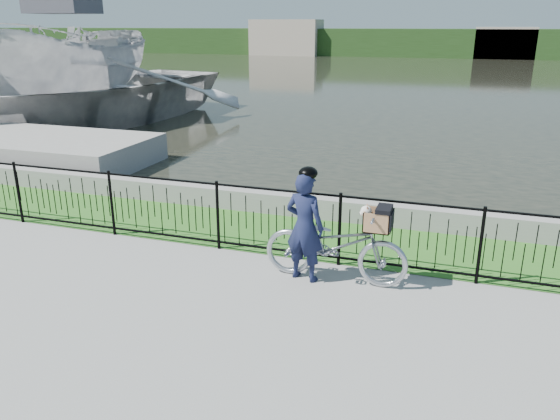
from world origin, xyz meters
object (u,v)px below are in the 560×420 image
(cyclist, at_px, (305,225))
(boat_near, at_px, (70,69))
(boat_far, at_px, (89,90))
(bicycle_rig, at_px, (336,244))

(cyclist, height_order, boat_near, boat_near)
(boat_near, xyz_separation_m, boat_far, (0.48, 0.29, -0.74))
(boat_near, bearing_deg, boat_far, 30.90)
(bicycle_rig, bearing_deg, cyclist, -166.77)
(cyclist, relative_size, boat_far, 0.13)
(bicycle_rig, distance_m, boat_near, 15.65)
(boat_near, bearing_deg, cyclist, -40.29)
(cyclist, xyz_separation_m, boat_far, (-11.20, 10.19, 0.38))
(bicycle_rig, xyz_separation_m, boat_near, (-12.12, 9.80, 1.40))
(boat_near, height_order, boat_far, boat_near)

